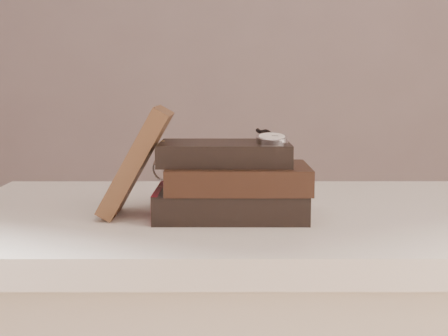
{
  "coord_description": "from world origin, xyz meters",
  "views": [
    {
      "loc": [
        -0.06,
        -0.7,
        0.96
      ],
      "look_at": [
        -0.06,
        0.29,
        0.82
      ],
      "focal_mm": 52.72,
      "sensor_mm": 36.0,
      "label": 1
    }
  ],
  "objects": [
    {
      "name": "pocket_watch",
      "position": [
        0.01,
        0.29,
        0.87
      ],
      "size": [
        0.05,
        0.15,
        0.02
      ],
      "color": "silver",
      "rests_on": "book_stack"
    },
    {
      "name": "journal",
      "position": [
        -0.2,
        0.3,
        0.83
      ],
      "size": [
        0.11,
        0.11,
        0.17
      ],
      "primitive_type": "cube",
      "rotation": [
        0.0,
        0.51,
        -0.0
      ],
      "color": "#412819",
      "rests_on": "table"
    },
    {
      "name": "book_stack",
      "position": [
        -0.05,
        0.29,
        0.8
      ],
      "size": [
        0.23,
        0.16,
        0.11
      ],
      "color": "black",
      "rests_on": "table"
    },
    {
      "name": "eyeglasses",
      "position": [
        -0.13,
        0.37,
        0.81
      ],
      "size": [
        0.1,
        0.11,
        0.05
      ],
      "color": "silver",
      "rests_on": "book_stack"
    },
    {
      "name": "table",
      "position": [
        0.0,
        0.35,
        0.66
      ],
      "size": [
        1.0,
        0.6,
        0.75
      ],
      "color": "silver",
      "rests_on": "ground"
    }
  ]
}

